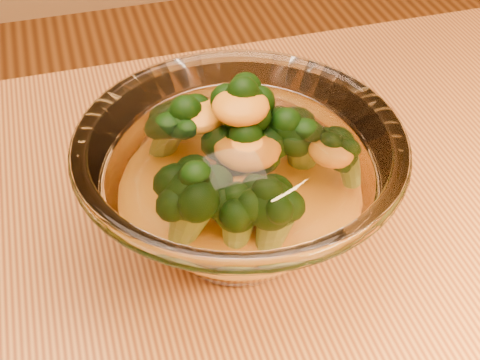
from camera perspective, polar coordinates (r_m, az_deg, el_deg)
name	(u,v)px	position (r m, az deg, el deg)	size (l,w,h in m)	color
glass_bowl	(240,185)	(0.50, 0.00, -0.45)	(0.24, 0.24, 0.11)	white
cheese_sauce	(240,207)	(0.51, 0.00, -2.30)	(0.13, 0.13, 0.04)	orange
broccoli_heap	(236,159)	(0.49, -0.31, 1.83)	(0.16, 0.16, 0.09)	black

